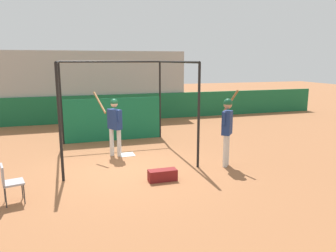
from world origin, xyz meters
The scene contains 9 objects.
ground_plane centered at (0.00, 0.00, 0.00)m, with size 60.00×60.00×0.00m, color #935B38.
outfield_wall centered at (0.00, 7.29, 0.64)m, with size 24.00×0.12×1.28m.
bleacher_section centered at (0.00, 9.35, 1.67)m, with size 8.70×4.00×3.36m.
batting_cage centered at (0.17, 2.74, 1.26)m, with size 3.62×3.85×2.88m.
home_plate centered at (0.29, 1.34, 0.01)m, with size 0.44×0.44×0.02m.
player_batter centered at (-0.07, 1.35, 1.08)m, with size 0.78×0.78×1.96m.
player_waiting centered at (2.73, -0.54, 1.16)m, with size 0.57×0.74×2.12m.
folding_chair centered at (-2.64, -1.44, 0.52)m, with size 0.48×0.48×0.84m.
equipment_bag centered at (0.72, -1.12, 0.14)m, with size 0.70×0.28×0.28m.
Camera 1 is at (-1.42, -8.42, 2.90)m, focal length 35.00 mm.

